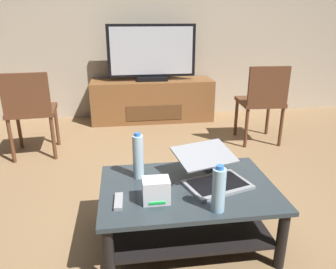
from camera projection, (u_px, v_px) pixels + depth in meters
ground_plane at (167, 211)px, 2.37m from camera, size 7.68×7.68×0.00m
back_wall at (140, 10)px, 4.24m from camera, size 6.40×0.12×2.80m
coffee_table at (187, 203)px, 1.98m from camera, size 1.03×0.70×0.38m
media_cabinet at (152, 100)px, 4.34m from camera, size 1.59×0.46×0.54m
television at (152, 54)px, 4.11m from camera, size 1.12×0.20×0.70m
dining_chair at (263, 99)px, 3.47m from camera, size 0.46×0.46×0.86m
side_chair at (30, 108)px, 3.12m from camera, size 0.47×0.47×0.86m
laptop at (212, 172)px, 1.97m from camera, size 0.47×0.50×0.18m
router_box at (156, 190)px, 1.76m from camera, size 0.15×0.12×0.13m
water_bottle_near at (138, 156)px, 2.00m from camera, size 0.07×0.07×0.30m
water_bottle_far at (219, 190)px, 1.66m from camera, size 0.07×0.07×0.26m
cell_phone at (164, 186)px, 1.92m from camera, size 0.13×0.16×0.01m
tv_remote at (211, 165)px, 2.20m from camera, size 0.13×0.15×0.02m
soundbar_remote at (119, 201)px, 1.76m from camera, size 0.05×0.16×0.02m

